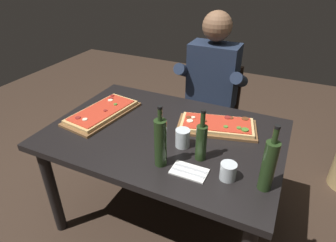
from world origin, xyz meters
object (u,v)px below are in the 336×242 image
(wine_bottle_dark, at_px, (160,142))
(oil_bottle_amber, at_px, (201,141))
(dining_table, at_px, (165,145))
(tumbler_far_side, at_px, (183,139))
(pizza_rectangular_left, at_px, (102,112))
(tumbler_near_camera, at_px, (228,172))
(vinegar_bottle_green, at_px, (269,165))
(seated_diner, at_px, (210,88))
(pizza_rectangular_front, at_px, (217,125))
(diner_chair, at_px, (212,110))

(wine_bottle_dark, relative_size, oil_bottle_amber, 1.15)
(dining_table, relative_size, tumbler_far_side, 13.32)
(pizza_rectangular_left, relative_size, tumbler_near_camera, 6.37)
(pizza_rectangular_left, bearing_deg, tumbler_near_camera, -15.47)
(vinegar_bottle_green, bearing_deg, pizza_rectangular_left, 167.25)
(tumbler_near_camera, bearing_deg, seated_diner, 112.24)
(pizza_rectangular_front, height_order, diner_chair, diner_chair)
(pizza_rectangular_left, distance_m, tumbler_near_camera, 0.96)
(vinegar_bottle_green, bearing_deg, tumbler_far_side, 162.53)
(pizza_rectangular_front, xyz_separation_m, vinegar_bottle_green, (0.35, -0.41, 0.12))
(oil_bottle_amber, bearing_deg, tumbler_far_side, 153.31)
(diner_chair, bearing_deg, wine_bottle_dark, -86.91)
(diner_chair, distance_m, seated_diner, 0.28)
(dining_table, bearing_deg, pizza_rectangular_front, 32.54)
(seated_diner, bearing_deg, pizza_rectangular_left, -125.85)
(pizza_rectangular_front, distance_m, pizza_rectangular_left, 0.76)
(oil_bottle_amber, height_order, seated_diner, seated_diner)
(tumbler_near_camera, relative_size, seated_diner, 0.06)
(tumbler_far_side, height_order, seated_diner, seated_diner)
(tumbler_near_camera, xyz_separation_m, diner_chair, (-0.40, 1.10, -0.29))
(pizza_rectangular_left, bearing_deg, wine_bottle_dark, -26.78)
(dining_table, relative_size, tumbler_near_camera, 16.26)
(dining_table, height_order, pizza_rectangular_front, pizza_rectangular_front)
(vinegar_bottle_green, xyz_separation_m, tumbler_near_camera, (-0.17, -0.01, -0.10))
(vinegar_bottle_green, bearing_deg, diner_chair, 117.61)
(dining_table, height_order, wine_bottle_dark, wine_bottle_dark)
(dining_table, height_order, seated_diner, seated_diner)
(pizza_rectangular_left, relative_size, oil_bottle_amber, 1.89)
(oil_bottle_amber, height_order, tumbler_far_side, oil_bottle_amber)
(pizza_rectangular_front, relative_size, wine_bottle_dark, 1.57)
(diner_chair, bearing_deg, tumbler_near_camera, -69.98)
(tumbler_near_camera, xyz_separation_m, seated_diner, (-0.40, 0.98, -0.03))
(vinegar_bottle_green, height_order, tumbler_far_side, vinegar_bottle_green)
(vinegar_bottle_green, relative_size, seated_diner, 0.25)
(oil_bottle_amber, xyz_separation_m, diner_chair, (-0.23, 1.01, -0.36))
(tumbler_far_side, distance_m, diner_chair, 0.99)
(wine_bottle_dark, bearing_deg, pizza_rectangular_front, 70.85)
(wine_bottle_dark, height_order, tumbler_near_camera, wine_bottle_dark)
(wine_bottle_dark, distance_m, vinegar_bottle_green, 0.51)
(dining_table, distance_m, diner_chair, 0.87)
(dining_table, bearing_deg, seated_diner, 85.78)
(vinegar_bottle_green, distance_m, tumbler_far_side, 0.50)
(vinegar_bottle_green, bearing_deg, oil_bottle_amber, 166.30)
(dining_table, relative_size, oil_bottle_amber, 4.81)
(pizza_rectangular_left, relative_size, wine_bottle_dark, 1.64)
(oil_bottle_amber, height_order, diner_chair, oil_bottle_amber)
(wine_bottle_dark, bearing_deg, seated_diner, 93.45)
(oil_bottle_amber, relative_size, vinegar_bottle_green, 0.86)
(dining_table, bearing_deg, vinegar_bottle_green, -20.67)
(pizza_rectangular_front, distance_m, wine_bottle_dark, 0.50)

